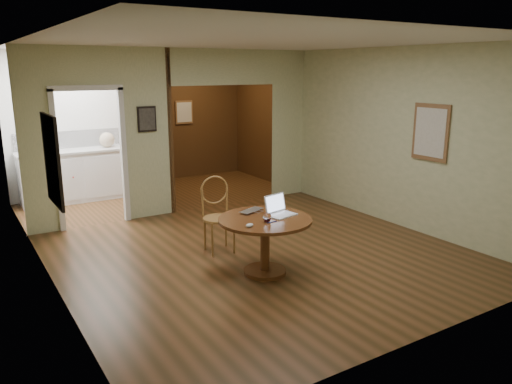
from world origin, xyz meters
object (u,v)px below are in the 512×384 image
chair (217,210)px  open_laptop (279,209)px  closed_laptop (255,212)px  dining_table (265,233)px

chair → open_laptop: (0.33, -0.95, 0.19)m
open_laptop → closed_laptop: 0.30m
chair → closed_laptop: bearing=-72.5°
dining_table → chair: chair is taller
dining_table → closed_laptop: closed_laptop is taller
closed_laptop → dining_table: bearing=-115.9°
dining_table → closed_laptop: (0.02, 0.26, 0.19)m
open_laptop → closed_laptop: size_ratio=1.10×
open_laptop → chair: bearing=96.6°
open_laptop → closed_laptop: (-0.20, 0.22, -0.05)m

